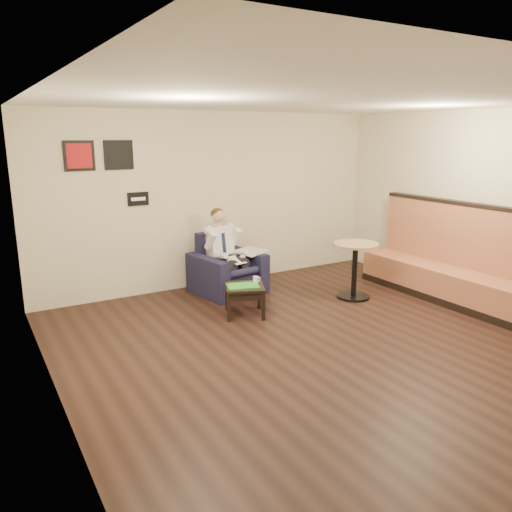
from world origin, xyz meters
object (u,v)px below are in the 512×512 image
banquette (446,252)px  smartphone (247,282)px  armchair (227,264)px  coffee_mug (256,280)px  seated_man (232,255)px  cafe_table (354,271)px  side_table (244,300)px  green_folder (242,286)px

banquette → smartphone: bearing=160.6°
armchair → banquette: banquette is taller
coffee_mug → banquette: 2.93m
seated_man → smartphone: 0.85m
smartphone → cafe_table: 1.74m
side_table → smartphone: size_ratio=3.93×
armchair → side_table: armchair is taller
side_table → coffee_mug: 0.33m
side_table → smartphone: (0.10, 0.12, 0.22)m
seated_man → smartphone: bearing=-112.3°
banquette → cafe_table: size_ratio=3.30×
smartphone → armchair: bearing=113.1°
armchair → green_folder: 1.09m
green_folder → banquette: size_ratio=0.15×
smartphone → banquette: 3.05m
seated_man → green_folder: size_ratio=2.97×
smartphone → cafe_table: (1.71, -0.31, -0.00)m
seated_man → banquette: 3.23m
seated_man → side_table: (-0.30, -0.92, -0.42)m
armchair → banquette: (2.69, -1.93, 0.26)m
green_folder → banquette: (3.01, -0.89, 0.29)m
armchair → cafe_table: bearing=-47.4°
green_folder → banquette: bearing=-16.4°
cafe_table → side_table: bearing=174.1°
coffee_mug → cafe_table: size_ratio=0.11×
armchair → smartphone: 0.94m
smartphone → banquette: bearing=14.4°
coffee_mug → smartphone: size_ratio=0.68×
side_table → banquette: 3.14m
coffee_mug → banquette: (2.77, -0.93, 0.25)m
armchair → smartphone: armchair is taller
side_table → green_folder: bearing=-170.2°
side_table → smartphone: smartphone is taller
smartphone → cafe_table: bearing=23.7°
smartphone → banquette: size_ratio=0.05×
seated_man → cafe_table: 1.89m
seated_man → green_folder: 1.00m
smartphone → coffee_mug: bearing=-7.1°
coffee_mug → cafe_table: 1.63m
seated_man → cafe_table: (1.52, -1.11, -0.20)m
side_table → green_folder: size_ratio=1.22×
seated_man → cafe_table: bearing=-44.9°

